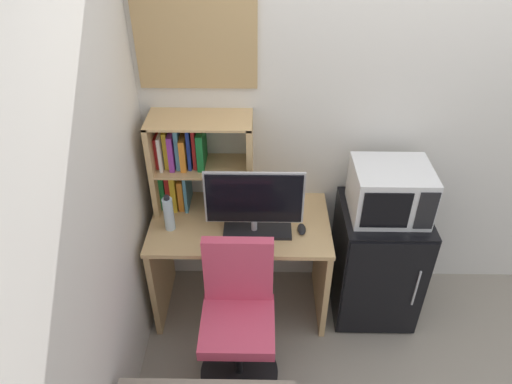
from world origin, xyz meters
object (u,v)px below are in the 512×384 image
Objects in this scene: hutch_bookshelf at (190,161)px; keyboard at (257,231)px; water_bottle at (169,214)px; desk_chair at (238,323)px; monitor at (254,201)px; mini_fridge at (376,261)px; microwave at (390,191)px; wall_corkboard at (196,43)px; computer_mouse at (302,229)px.

keyboard is at bearing -33.87° from hutch_bookshelf.
desk_chair is at bearing -45.85° from water_bottle.
monitor is at bearing -34.34° from hutch_bookshelf.
mini_fridge is 1.81× the size of microwave.
monitor is at bearing -172.08° from microwave.
mini_fridge is at bearing 8.51° from keyboard.
hutch_bookshelf is 1.23m from microwave.
wall_corkboard is at bearing 63.51° from water_bottle.
keyboard is 0.27m from computer_mouse.
microwave is 0.48× the size of desk_chair.
monitor is 0.22m from keyboard.
monitor is 0.62× the size of desk_chair.
computer_mouse is at bearing -21.07° from hutch_bookshelf.
wall_corkboard reaches higher than monitor.
monitor is 1.28× the size of microwave.
keyboard is at bearing -176.20° from computer_mouse.
microwave is (0.52, 0.10, 0.22)m from computer_mouse.
water_bottle is 1.33m from microwave.
keyboard is 0.54m from water_bottle.
keyboard is at bearing 75.87° from desk_chair.
wall_corkboard is (0.08, 0.12, 0.69)m from hutch_bookshelf.
wall_corkboard is at bearing 166.03° from microwave.
monitor is at bearing -178.15° from computer_mouse.
wall_corkboard reaches higher than desk_chair.
microwave is (0.79, 0.12, 0.22)m from keyboard.
water_bottle is 0.26× the size of desk_chair.
hutch_bookshelf is 0.60m from keyboard.
water_bottle is at bearing 176.76° from keyboard.
monitor reaches higher than mini_fridge.
wall_corkboard is (-1.14, 0.29, 1.36)m from mini_fridge.
wall_corkboard reaches higher than mini_fridge.
desk_chair is (0.43, -0.44, -0.45)m from water_bottle.
keyboard is 0.44× the size of desk_chair.
water_bottle reaches higher than keyboard.
microwave is at bearing 8.72° from keyboard.
hutch_bookshelf reaches higher than desk_chair.
mini_fridge reaches higher than computer_mouse.
water_bottle reaches higher than desk_chair.
computer_mouse is at bearing 1.85° from monitor.
monitor is 0.71× the size of mini_fridge.
computer_mouse is (0.69, -0.27, -0.32)m from hutch_bookshelf.
computer_mouse is 0.43× the size of water_bottle.
hutch_bookshelf is at bearing 158.93° from computer_mouse.
mini_fridge is at bearing -14.11° from wall_corkboard.
computer_mouse is at bearing -169.12° from mini_fridge.
mini_fridge is at bearing 3.80° from water_bottle.
mini_fridge is at bearing 10.88° from computer_mouse.
monitor is 0.94m from wall_corkboard.
monitor is 0.53m from water_bottle.
water_bottle is 0.30× the size of mini_fridge.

